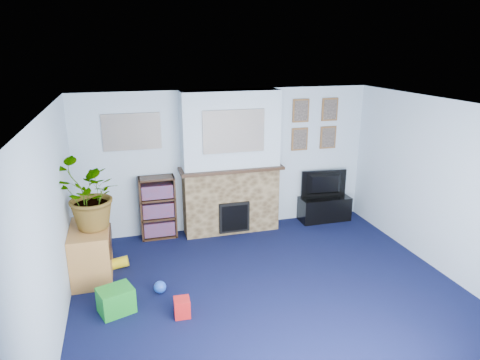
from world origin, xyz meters
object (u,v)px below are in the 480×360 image
object	(u,v)px
bookshelf	(158,209)
sideboard	(91,252)
television	(325,184)
tv_stand	(324,208)

from	to	relation	value
bookshelf	sideboard	world-z (taller)	bookshelf
bookshelf	sideboard	size ratio (longest dim) A/B	1.14
television	sideboard	xyz separation A→B (m)	(-4.00, -0.97, -0.33)
television	bookshelf	xyz separation A→B (m)	(-2.99, 0.06, -0.18)
tv_stand	sideboard	bearing A→B (deg)	-166.61
television	bookshelf	distance (m)	3.00
tv_stand	bookshelf	distance (m)	3.00
tv_stand	television	xyz separation A→B (m)	(0.00, 0.02, 0.45)
television	sideboard	world-z (taller)	television
tv_stand	television	bearing A→B (deg)	90.00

